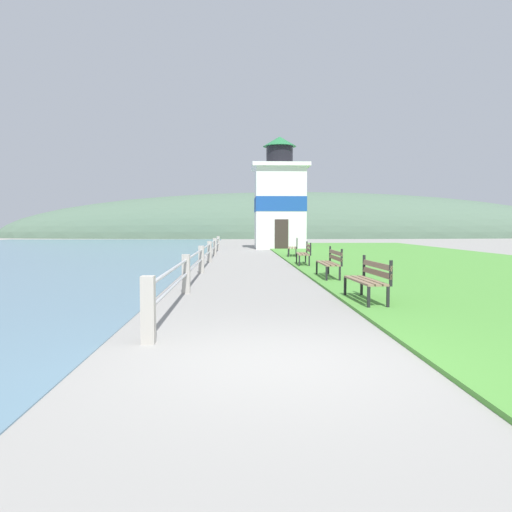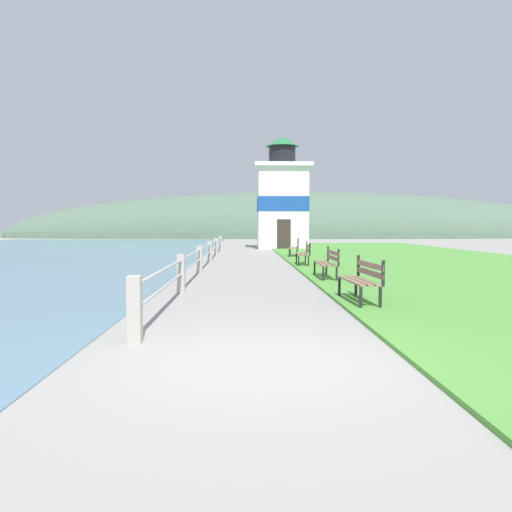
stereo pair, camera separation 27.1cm
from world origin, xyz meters
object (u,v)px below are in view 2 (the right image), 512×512
Objects in this scene: park_bench_by_lighthouse at (295,246)px; lighthouse at (282,201)px; park_bench_far at (305,252)px; park_bench_near at (363,277)px; park_bench_midway at (328,261)px.

lighthouse is (0.05, 9.47, 2.76)m from park_bench_by_lighthouse.
park_bench_far is 15.29m from lighthouse.
park_bench_near and park_bench_far have the same top height.
park_bench_near is at bearing 96.11° from park_bench_by_lighthouse.
park_bench_near and park_bench_midway have the same top height.
park_bench_far and park_bench_by_lighthouse have the same top height.
park_bench_midway is 10.47m from park_bench_by_lighthouse.
park_bench_by_lighthouse is at bearing -90.33° from lighthouse.
park_bench_midway is (0.08, 4.63, 0.00)m from park_bench_near.
park_bench_near is 4.63m from park_bench_midway.
lighthouse reaches higher than park_bench_near.
park_bench_by_lighthouse is (0.20, 15.10, 0.00)m from park_bench_near.
park_bench_midway is at bearing -90.49° from lighthouse.
park_bench_far is 0.95× the size of park_bench_by_lighthouse.
park_bench_far is at bearing -92.67° from park_bench_near.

